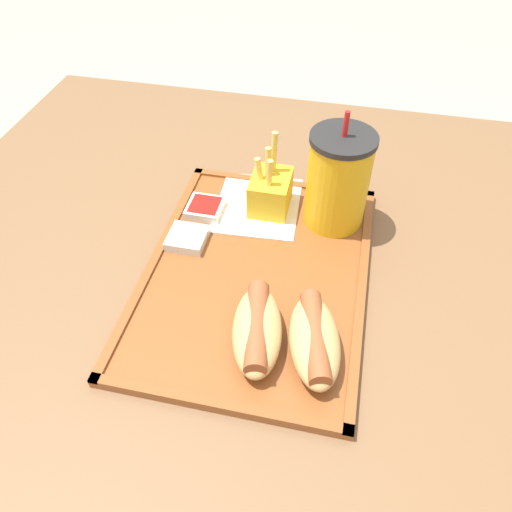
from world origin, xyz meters
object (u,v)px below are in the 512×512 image
(soda_cup, at_px, (338,180))
(hot_dog_near, at_px, (257,330))
(sauce_cup_mayo, at_px, (187,238))
(hot_dog_far, at_px, (315,340))
(sauce_cup_ketchup, at_px, (205,208))
(fries_carton, at_px, (269,191))

(soda_cup, distance_m, hot_dog_near, 0.25)
(sauce_cup_mayo, bearing_deg, hot_dog_far, 54.05)
(soda_cup, distance_m, sauce_cup_ketchup, 0.20)
(hot_dog_near, relative_size, sauce_cup_ketchup, 2.60)
(hot_dog_far, height_order, hot_dog_near, same)
(fries_carton, xyz_separation_m, sauce_cup_mayo, (0.10, -0.10, -0.02))
(soda_cup, height_order, fries_carton, soda_cup)
(hot_dog_near, xyz_separation_m, sauce_cup_ketchup, (-0.21, -0.13, -0.01))
(soda_cup, bearing_deg, fries_carton, -93.62)
(soda_cup, xyz_separation_m, hot_dog_near, (0.24, -0.06, -0.05))
(soda_cup, height_order, hot_dog_far, soda_cup)
(hot_dog_far, bearing_deg, sauce_cup_mayo, -125.95)
(fries_carton, height_order, sauce_cup_mayo, fries_carton)
(sauce_cup_mayo, height_order, sauce_cup_ketchup, same)
(fries_carton, bearing_deg, sauce_cup_ketchup, -70.73)
(soda_cup, relative_size, sauce_cup_mayo, 3.36)
(hot_dog_far, bearing_deg, sauce_cup_ketchup, -137.80)
(fries_carton, bearing_deg, hot_dog_near, 8.24)
(sauce_cup_ketchup, bearing_deg, soda_cup, 97.65)
(sauce_cup_ketchup, bearing_deg, hot_dog_far, 42.20)
(sauce_cup_ketchup, bearing_deg, fries_carton, 109.27)
(hot_dog_far, relative_size, fries_carton, 1.17)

